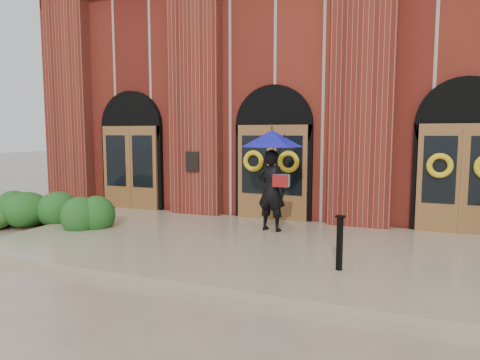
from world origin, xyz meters
The scene contains 6 objects.
ground centered at (0.00, 0.00, 0.00)m, with size 90.00×90.00×0.00m, color gray.
landing centered at (0.00, 0.15, 0.07)m, with size 10.00×5.30×0.15m, color tan.
church_building centered at (0.00, 8.78, 3.50)m, with size 16.20×12.53×7.00m.
man_with_umbrella centered at (0.40, 1.40, 1.80)m, with size 1.70×1.70×2.35m.
metal_post centered at (2.35, -1.00, 0.64)m, with size 0.16×0.16×0.93m.
hedge_wall_left centered at (-5.20, 0.50, 0.44)m, with size 3.41×1.36×0.88m, color #1D4F1A.
Camera 1 is at (3.37, -8.07, 2.42)m, focal length 32.00 mm.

